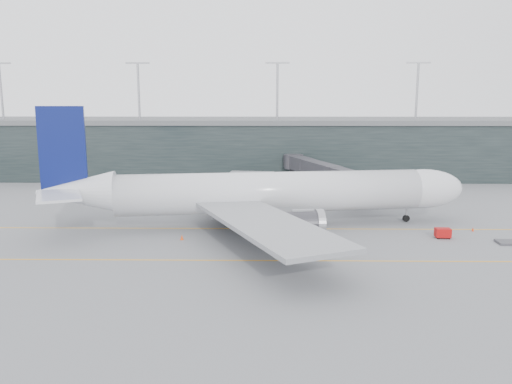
{
  "coord_description": "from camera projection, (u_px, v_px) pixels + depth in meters",
  "views": [
    {
      "loc": [
        1.56,
        -79.81,
        19.45
      ],
      "look_at": [
        0.42,
        -4.0,
        5.84
      ],
      "focal_mm": 35.0,
      "sensor_mm": 36.0,
      "label": 1
    }
  ],
  "objects": [
    {
      "name": "taxiline_b",
      "position": [
        251.0,
        260.0,
        62.32
      ],
      "size": [
        160.0,
        0.25,
        0.02
      ],
      "primitive_type": "cube",
      "color": "orange",
      "rests_on": "ground"
    },
    {
      "name": "jet_bridge",
      "position": [
        327.0,
        169.0,
        105.91
      ],
      "size": [
        18.07,
        46.61,
        7.3
      ],
      "rotation": [
        0.0,
        0.0,
        0.31
      ],
      "color": "#303035",
      "rests_on": "ground"
    },
    {
      "name": "ground",
      "position": [
        254.0,
        223.0,
        82.0
      ],
      "size": [
        320.0,
        320.0,
        0.0
      ],
      "primitive_type": "plane",
      "color": "slate",
      "rests_on": "ground"
    },
    {
      "name": "uld_b",
      "position": [
        248.0,
        202.0,
        94.0
      ],
      "size": [
        2.33,
        2.03,
        1.84
      ],
      "rotation": [
        0.0,
        0.0,
        0.23
      ],
      "color": "#353439",
      "rests_on": "ground"
    },
    {
      "name": "taxiline_a",
      "position": [
        253.0,
        229.0,
        78.07
      ],
      "size": [
        160.0,
        0.25,
        0.02
      ],
      "primitive_type": "cube",
      "color": "orange",
      "rests_on": "ground"
    },
    {
      "name": "cone_tail",
      "position": [
        182.0,
        237.0,
        71.65
      ],
      "size": [
        0.48,
        0.48,
        0.77
      ],
      "primitive_type": "cone",
      "color": "#E8430C",
      "rests_on": "ground"
    },
    {
      "name": "uld_c",
      "position": [
        257.0,
        205.0,
        92.09
      ],
      "size": [
        2.15,
        1.91,
        1.64
      ],
      "rotation": [
        0.0,
        0.0,
        -0.3
      ],
      "color": "#353439",
      "rests_on": "ground"
    },
    {
      "name": "cone_wing_stbd",
      "position": [
        320.0,
        256.0,
        62.98
      ],
      "size": [
        0.5,
        0.5,
        0.8
      ],
      "primitive_type": "cone",
      "color": "#CA560B",
      "rests_on": "ground"
    },
    {
      "name": "gse_cart",
      "position": [
        443.0,
        233.0,
        72.43
      ],
      "size": [
        2.2,
        1.45,
        1.47
      ],
      "rotation": [
        0.0,
        0.0,
        -0.03
      ],
      "color": "#A10B0B",
      "rests_on": "ground"
    },
    {
      "name": "uld_a",
      "position": [
        226.0,
        206.0,
        90.7
      ],
      "size": [
        2.37,
        2.12,
        1.8
      ],
      "rotation": [
        0.0,
        0.0,
        -0.32
      ],
      "color": "#353439",
      "rests_on": "ground"
    },
    {
      "name": "cone_wing_port",
      "position": [
        294.0,
        207.0,
        92.85
      ],
      "size": [
        0.48,
        0.48,
        0.76
      ],
      "primitive_type": "cone",
      "color": "#E7470C",
      "rests_on": "ground"
    },
    {
      "name": "baggage_dolly",
      "position": [
        509.0,
        242.0,
        69.74
      ],
      "size": [
        3.21,
        2.62,
        0.31
      ],
      "primitive_type": "cube",
      "rotation": [
        0.0,
        0.0,
        -0.05
      ],
      "color": "#3D3C42",
      "rests_on": "ground"
    },
    {
      "name": "cone_nose",
      "position": [
        473.0,
        229.0,
        76.45
      ],
      "size": [
        0.39,
        0.39,
        0.61
      ],
      "primitive_type": "cone",
      "color": "red",
      "rests_on": "ground"
    },
    {
      "name": "taxiline_lead_main",
      "position": [
        280.0,
        199.0,
        101.61
      ],
      "size": [
        0.25,
        60.0,
        0.02
      ],
      "primitive_type": "cube",
      "color": "orange",
      "rests_on": "ground"
    },
    {
      "name": "main_aircraft",
      "position": [
        267.0,
        193.0,
        78.74
      ],
      "size": [
        67.64,
        63.0,
        18.98
      ],
      "rotation": [
        0.0,
        0.0,
        0.14
      ],
      "color": "silver",
      "rests_on": "ground"
    },
    {
      "name": "terminal",
      "position": [
        258.0,
        146.0,
        137.74
      ],
      "size": [
        240.0,
        36.0,
        29.0
      ],
      "color": "black",
      "rests_on": "ground"
    }
  ]
}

